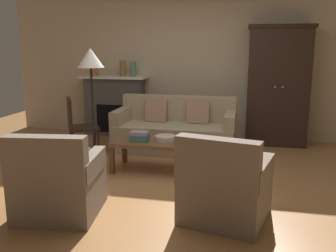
# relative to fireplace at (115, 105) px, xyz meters

# --- Properties ---
(ground_plane) EXTENTS (9.60, 9.60, 0.00)m
(ground_plane) POSITION_rel_fireplace_xyz_m (1.55, -2.30, -0.57)
(ground_plane) COLOR #B27A47
(back_wall) EXTENTS (7.20, 0.10, 2.80)m
(back_wall) POSITION_rel_fireplace_xyz_m (1.55, 0.25, 0.83)
(back_wall) COLOR beige
(back_wall) RESTS_ON ground
(fireplace) EXTENTS (1.26, 0.48, 1.12)m
(fireplace) POSITION_rel_fireplace_xyz_m (0.00, 0.00, 0.00)
(fireplace) COLOR #4C4947
(fireplace) RESTS_ON ground
(armoire) EXTENTS (1.06, 0.57, 2.01)m
(armoire) POSITION_rel_fireplace_xyz_m (2.95, -0.08, 0.44)
(armoire) COLOR black
(armoire) RESTS_ON ground
(couch) EXTENTS (1.92, 0.86, 0.86)m
(couch) POSITION_rel_fireplace_xyz_m (1.33, -0.86, -0.25)
(couch) COLOR tan
(couch) RESTS_ON ground
(coffee_table) EXTENTS (1.10, 0.60, 0.42)m
(coffee_table) POSITION_rel_fireplace_xyz_m (1.24, -1.90, -0.20)
(coffee_table) COLOR brown
(coffee_table) RESTS_ON ground
(fruit_bowl) EXTENTS (0.28, 0.28, 0.07)m
(fruit_bowl) POSITION_rel_fireplace_xyz_m (1.40, -1.90, -0.11)
(fruit_bowl) COLOR beige
(fruit_bowl) RESTS_ON coffee_table
(book_stack) EXTENTS (0.25, 0.18, 0.13)m
(book_stack) POSITION_rel_fireplace_xyz_m (1.06, -1.97, -0.08)
(book_stack) COLOR #427A4C
(book_stack) RESTS_ON coffee_table
(mantel_vase_terracotta) EXTENTS (0.14, 0.14, 0.21)m
(mantel_vase_terracotta) POSITION_rel_fireplace_xyz_m (-0.38, -0.02, 0.65)
(mantel_vase_terracotta) COLOR #A86042
(mantel_vase_terracotta) RESTS_ON fireplace
(mantel_vase_bronze) EXTENTS (0.12, 0.12, 0.29)m
(mantel_vase_bronze) POSITION_rel_fireplace_xyz_m (0.18, -0.02, 0.70)
(mantel_vase_bronze) COLOR olive
(mantel_vase_bronze) RESTS_ON fireplace
(mantel_vase_jade) EXTENTS (0.11, 0.11, 0.27)m
(mantel_vase_jade) POSITION_rel_fireplace_xyz_m (0.38, -0.02, 0.68)
(mantel_vase_jade) COLOR slate
(mantel_vase_jade) RESTS_ON fireplace
(armchair_near_left) EXTENTS (0.86, 0.86, 0.88)m
(armchair_near_left) POSITION_rel_fireplace_xyz_m (0.65, -3.44, -0.25)
(armchair_near_left) COLOR #756656
(armchair_near_left) RESTS_ON ground
(armchair_near_right) EXTENTS (0.92, 0.92, 0.88)m
(armchair_near_right) POSITION_rel_fireplace_xyz_m (2.27, -3.21, -0.25)
(armchair_near_right) COLOR #756656
(armchair_near_right) RESTS_ON ground
(side_chair_wooden) EXTENTS (0.60, 0.60, 0.90)m
(side_chair_wooden) POSITION_rel_fireplace_xyz_m (-0.08, -1.45, -0.06)
(side_chair_wooden) COLOR black
(side_chair_wooden) RESTS_ON ground
(floor_lamp) EXTENTS (0.36, 0.36, 1.64)m
(floor_lamp) POSITION_rel_fireplace_xyz_m (0.36, -1.86, 0.85)
(floor_lamp) COLOR black
(floor_lamp) RESTS_ON ground
(dog) EXTENTS (0.30, 0.56, 0.39)m
(dog) POSITION_rel_fireplace_xyz_m (0.39, -2.50, -0.32)
(dog) COLOR beige
(dog) RESTS_ON ground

